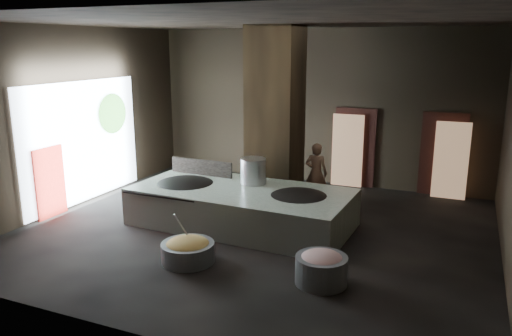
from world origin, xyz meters
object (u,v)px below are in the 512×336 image
at_px(cook, 316,173).
at_px(meat_basin, 321,270).
at_px(hearth_platform, 242,207).
at_px(stock_pot, 253,172).
at_px(wok_right, 299,200).
at_px(wok_left, 185,187).
at_px(veg_basin, 188,252).

distance_m(cook, meat_basin, 4.62).
height_order(hearth_platform, cook, cook).
height_order(stock_pot, cook, cook).
xyz_separation_m(wok_right, stock_pot, (-1.30, 0.50, 0.38)).
distance_m(hearth_platform, meat_basin, 3.27).
bearing_deg(hearth_platform, wok_right, 4.39).
bearing_deg(cook, wok_left, 42.00).
height_order(hearth_platform, veg_basin, hearth_platform).
bearing_deg(stock_pot, wok_left, -158.20).
bearing_deg(stock_pot, veg_basin, -92.98).
height_order(wok_left, wok_right, wok_left).
distance_m(cook, veg_basin, 4.69).
relative_size(wok_left, veg_basin, 1.53).
xyz_separation_m(hearth_platform, cook, (1.09, 2.26, 0.37)).
relative_size(cook, meat_basin, 1.75).
relative_size(stock_pot, veg_basin, 0.63).
height_order(wok_left, meat_basin, wok_left).
bearing_deg(wok_right, hearth_platform, -177.88).
bearing_deg(stock_pot, wok_right, -21.04).
distance_m(wok_left, meat_basin, 4.48).
bearing_deg(cook, veg_basin, 74.94).
xyz_separation_m(cook, veg_basin, (-1.19, -4.50, -0.61)).
distance_m(hearth_platform, wok_right, 1.39).
xyz_separation_m(stock_pot, meat_basin, (2.44, -2.66, -0.88)).
xyz_separation_m(wok_left, stock_pot, (1.50, 0.60, 0.38)).
relative_size(wok_right, veg_basin, 1.42).
bearing_deg(wok_left, hearth_platform, 1.97).
bearing_deg(hearth_platform, cook, 66.52).
height_order(wok_left, veg_basin, wok_left).
xyz_separation_m(hearth_platform, veg_basin, (-0.10, -2.24, -0.24)).
distance_m(stock_pot, meat_basin, 3.72).
bearing_deg(wok_left, stock_pot, 21.80).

